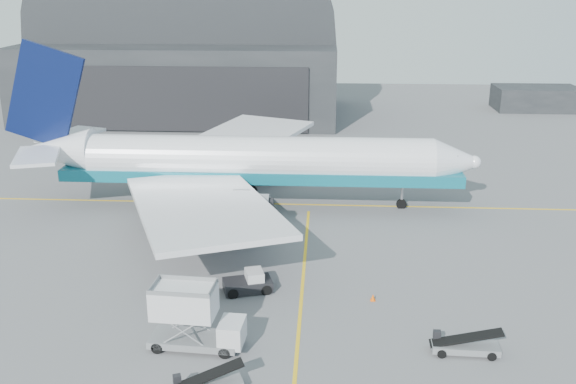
# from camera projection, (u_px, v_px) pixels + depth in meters

# --- Properties ---
(ground) EXTENTS (200.00, 200.00, 0.00)m
(ground) POSITION_uv_depth(u_px,v_px,m) (301.00, 298.00, 46.01)
(ground) COLOR #565659
(ground) RESTS_ON ground
(taxi_lines) EXTENTS (80.00, 42.12, 0.02)m
(taxi_lines) POSITION_uv_depth(u_px,v_px,m) (307.00, 232.00, 58.01)
(taxi_lines) COLOR gold
(taxi_lines) RESTS_ON ground
(hangar) EXTENTS (50.00, 28.30, 28.00)m
(hangar) POSITION_uv_depth(u_px,v_px,m) (184.00, 57.00, 105.74)
(hangar) COLOR black
(hangar) RESTS_ON ground
(distant_bldg_a) EXTENTS (14.00, 8.00, 4.00)m
(distant_bldg_a) POSITION_uv_depth(u_px,v_px,m) (534.00, 110.00, 112.07)
(distant_bldg_a) COLOR black
(distant_bldg_a) RESTS_ON ground
(airliner) EXTENTS (46.89, 45.47, 16.45)m
(airliner) POSITION_uv_depth(u_px,v_px,m) (241.00, 161.00, 63.41)
(airliner) COLOR white
(airliner) RESTS_ON ground
(catering_truck) EXTENTS (5.99, 2.61, 4.02)m
(catering_truck) POSITION_uv_depth(u_px,v_px,m) (193.00, 318.00, 39.22)
(catering_truck) COLOR gray
(catering_truck) RESTS_ON ground
(pushback_tug) EXTENTS (3.89, 2.89, 1.61)m
(pushback_tug) POSITION_uv_depth(u_px,v_px,m) (249.00, 283.00, 46.86)
(pushback_tug) COLOR black
(pushback_tug) RESTS_ON ground
(belt_loader_a) EXTENTS (4.14, 2.65, 1.57)m
(belt_loader_a) POSITION_uv_depth(u_px,v_px,m) (206.00, 384.00, 35.38)
(belt_loader_a) COLOR gray
(belt_loader_a) RESTS_ON ground
(belt_loader_b) EXTENTS (4.35, 1.66, 1.65)m
(belt_loader_b) POSITION_uv_depth(u_px,v_px,m) (464.00, 346.00, 39.06)
(belt_loader_b) COLOR gray
(belt_loader_b) RESTS_ON ground
(traffic_cone) EXTENTS (0.36, 0.36, 0.51)m
(traffic_cone) POSITION_uv_depth(u_px,v_px,m) (373.00, 297.00, 45.53)
(traffic_cone) COLOR #E85507
(traffic_cone) RESTS_ON ground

